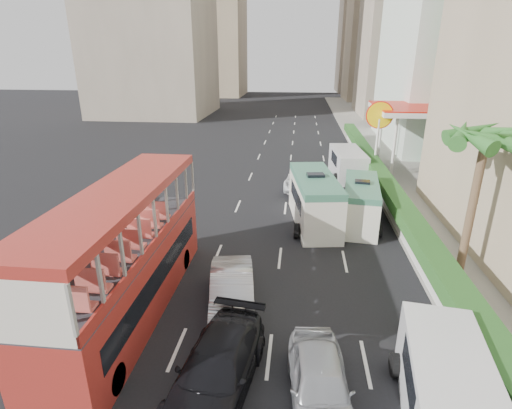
# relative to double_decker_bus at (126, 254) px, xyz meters

# --- Properties ---
(ground_plane) EXTENTS (200.00, 200.00, 0.00)m
(ground_plane) POSITION_rel_double_decker_bus_xyz_m (6.00, 0.00, -2.53)
(ground_plane) COLOR black
(ground_plane) RESTS_ON ground
(double_decker_bus) EXTENTS (2.50, 11.00, 5.06)m
(double_decker_bus) POSITION_rel_double_decker_bus_xyz_m (0.00, 0.00, 0.00)
(double_decker_bus) COLOR #A62920
(double_decker_bus) RESTS_ON ground
(car_silver_lane_a) EXTENTS (2.43, 5.02, 1.59)m
(car_silver_lane_a) POSITION_rel_double_decker_bus_xyz_m (3.92, 0.55, -2.53)
(car_silver_lane_a) COLOR #ADAFB4
(car_silver_lane_a) RESTS_ON ground
(car_silver_lane_b) EXTENTS (2.09, 4.50, 1.49)m
(car_silver_lane_b) POSITION_rel_double_decker_bus_xyz_m (7.19, -3.80, -2.53)
(car_silver_lane_b) COLOR #ADAFB4
(car_silver_lane_b) RESTS_ON ground
(car_black) EXTENTS (2.86, 5.54, 1.54)m
(car_black) POSITION_rel_double_decker_bus_xyz_m (4.15, -3.59, -2.53)
(car_black) COLOR black
(car_black) RESTS_ON ground
(van_asset) EXTENTS (3.02, 5.64, 1.51)m
(van_asset) POSITION_rel_double_decker_bus_xyz_m (6.77, 16.48, -2.53)
(van_asset) COLOR silver
(van_asset) RESTS_ON ground
(minibus_near) EXTENTS (3.13, 6.86, 2.93)m
(minibus_near) POSITION_rel_double_decker_bus_xyz_m (7.37, 9.71, -1.06)
(minibus_near) COLOR silver
(minibus_near) RESTS_ON ground
(minibus_far) EXTENTS (2.56, 5.90, 2.53)m
(minibus_far) POSITION_rel_double_decker_bus_xyz_m (10.11, 9.99, -1.26)
(minibus_far) COLOR silver
(minibus_far) RESTS_ON ground
(panel_van_near) EXTENTS (2.74, 5.40, 2.07)m
(panel_van_near) POSITION_rel_double_decker_bus_xyz_m (10.55, -4.05, -1.50)
(panel_van_near) COLOR silver
(panel_van_near) RESTS_ON ground
(panel_van_far) EXTENTS (2.71, 5.80, 2.25)m
(panel_van_far) POSITION_rel_double_decker_bus_xyz_m (10.38, 19.82, -1.40)
(panel_van_far) COLOR silver
(panel_van_far) RESTS_ON ground
(sidewalk) EXTENTS (6.00, 120.00, 0.18)m
(sidewalk) POSITION_rel_double_decker_bus_xyz_m (15.00, 25.00, -2.44)
(sidewalk) COLOR #99968C
(sidewalk) RESTS_ON ground
(kerb_wall) EXTENTS (0.30, 44.00, 1.00)m
(kerb_wall) POSITION_rel_double_decker_bus_xyz_m (12.20, 14.00, -1.85)
(kerb_wall) COLOR silver
(kerb_wall) RESTS_ON sidewalk
(hedge) EXTENTS (1.10, 44.00, 0.70)m
(hedge) POSITION_rel_double_decker_bus_xyz_m (12.20, 14.00, -1.00)
(hedge) COLOR #2D6626
(hedge) RESTS_ON kerb_wall
(palm_tree) EXTENTS (0.36, 0.36, 6.40)m
(palm_tree) POSITION_rel_double_decker_bus_xyz_m (13.80, 4.00, 0.85)
(palm_tree) COLOR brown
(palm_tree) RESTS_ON sidewalk
(shell_station) EXTENTS (6.50, 8.00, 5.50)m
(shell_station) POSITION_rel_double_decker_bus_xyz_m (16.00, 23.00, 0.22)
(shell_station) COLOR silver
(shell_station) RESTS_ON ground
(tower_far_b) EXTENTS (14.00, 14.00, 40.00)m
(tower_far_b) POSITION_rel_double_decker_bus_xyz_m (23.00, 104.00, 17.47)
(tower_far_b) COLOR tan
(tower_far_b) RESTS_ON ground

